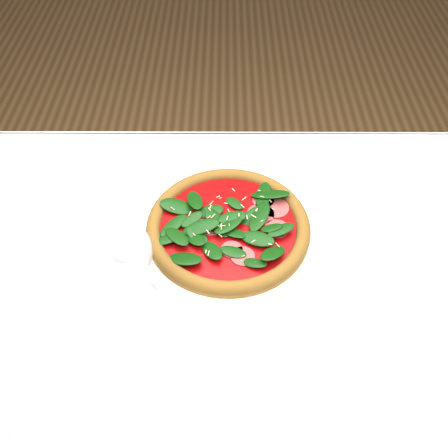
{
  "coord_description": "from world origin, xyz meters",
  "views": [
    {
      "loc": [
        -0.03,
        -0.5,
        1.46
      ],
      "look_at": [
        -0.03,
        0.11,
        0.77
      ],
      "focal_mm": 40.0,
      "sensor_mm": 36.0,
      "label": 1
    }
  ],
  "objects": [
    {
      "name": "dining_table",
      "position": [
        0.0,
        0.0,
        0.65
      ],
      "size": [
        1.21,
        0.81,
        0.75
      ],
      "color": "white",
      "rests_on": "ground"
    },
    {
      "name": "ground",
      "position": [
        0.0,
        0.0,
        0.0
      ],
      "size": [
        6.0,
        6.0,
        0.0
      ],
      "primitive_type": "plane",
      "color": "brown",
      "rests_on": "ground"
    },
    {
      "name": "pizza",
      "position": [
        -0.03,
        0.1,
        0.78
      ],
      "size": [
        0.35,
        0.35,
        0.04
      ],
      "rotation": [
        0.0,
        0.0,
        0.17
      ],
      "color": "olive",
      "rests_on": "plate"
    },
    {
      "name": "wine_glass",
      "position": [
        -0.18,
        -0.05,
        0.88
      ],
      "size": [
        0.08,
        0.08,
        0.19
      ],
      "color": "silver",
      "rests_on": "dining_table"
    },
    {
      "name": "plate",
      "position": [
        -0.03,
        0.1,
        0.76
      ],
      "size": [
        0.35,
        0.35,
        0.01
      ],
      "color": "white",
      "rests_on": "dining_table"
    }
  ]
}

